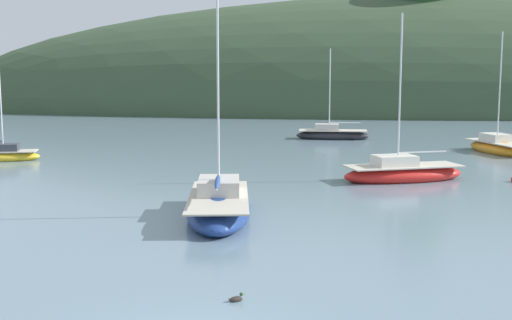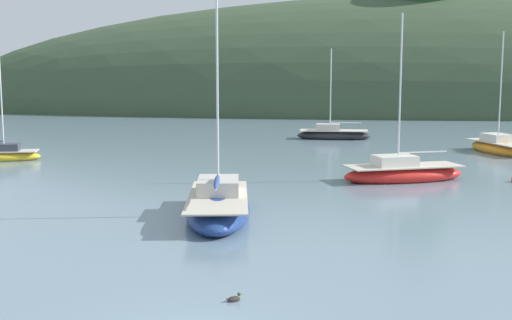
% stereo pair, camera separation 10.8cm
% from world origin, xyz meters
% --- Properties ---
extents(far_shoreline_hill, '(150.00, 36.00, 35.43)m').
position_xyz_m(far_shoreline_hill, '(25.18, 80.27, 0.15)').
color(far_shoreline_hill, '#384C33').
rests_on(far_shoreline_hill, ground).
extents(sailboat_navy_dinghy, '(6.09, 2.29, 7.56)m').
position_xyz_m(sailboat_navy_dinghy, '(4.75, 41.85, 0.37)').
color(sailboat_navy_dinghy, '#232328').
rests_on(sailboat_navy_dinghy, ground).
extents(sailboat_cream_ketch, '(6.84, 4.14, 8.66)m').
position_xyz_m(sailboat_cream_ketch, '(7.43, 21.55, 0.39)').
color(sailboat_cream_ketch, red).
rests_on(sailboat_cream_ketch, ground).
extents(sailboat_teal_outer, '(5.16, 2.77, 6.83)m').
position_xyz_m(sailboat_teal_outer, '(-16.60, 27.38, 0.33)').
color(sailboat_teal_outer, gold).
rests_on(sailboat_teal_outer, ground).
extents(sailboat_white_near, '(3.93, 6.63, 8.41)m').
position_xyz_m(sailboat_white_near, '(15.70, 33.37, 0.38)').
color(sailboat_white_near, orange).
rests_on(sailboat_white_near, ground).
extents(sailboat_blue_center, '(3.14, 7.38, 9.35)m').
position_xyz_m(sailboat_blue_center, '(-0.90, 12.40, 0.43)').
color(sailboat_blue_center, navy).
rests_on(sailboat_blue_center, ground).
extents(duck_trailing, '(0.40, 0.33, 0.24)m').
position_xyz_m(duck_trailing, '(0.68, 3.28, 0.05)').
color(duck_trailing, '#2D2823').
rests_on(duck_trailing, ground).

